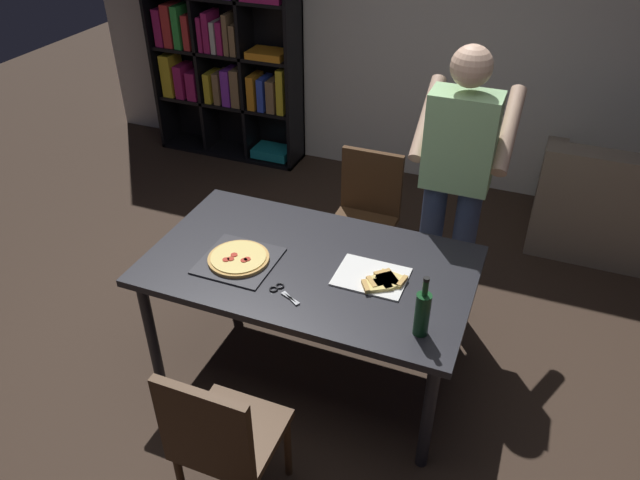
# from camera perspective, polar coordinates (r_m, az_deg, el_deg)

# --- Properties ---
(ground_plane) EXTENTS (12.00, 12.00, 0.00)m
(ground_plane) POSITION_cam_1_polar(r_m,az_deg,el_deg) (3.68, -0.88, -11.58)
(ground_plane) COLOR #38281E
(back_wall) EXTENTS (6.40, 0.10, 2.80)m
(back_wall) POSITION_cam_1_polar(r_m,az_deg,el_deg) (5.20, 10.67, 20.04)
(back_wall) COLOR silver
(back_wall) RESTS_ON ground_plane
(dining_table) EXTENTS (1.71, 1.00, 0.75)m
(dining_table) POSITION_cam_1_polar(r_m,az_deg,el_deg) (3.22, -0.99, -3.14)
(dining_table) COLOR #232328
(dining_table) RESTS_ON ground_plane
(chair_near_camera) EXTENTS (0.42, 0.42, 0.90)m
(chair_near_camera) POSITION_cam_1_polar(r_m,az_deg,el_deg) (2.72, -9.32, -17.85)
(chair_near_camera) COLOR #472D19
(chair_near_camera) RESTS_ON ground_plane
(chair_far_side) EXTENTS (0.42, 0.42, 0.90)m
(chair_far_side) POSITION_cam_1_polar(r_m,az_deg,el_deg) (4.09, 4.34, 2.84)
(chair_far_side) COLOR #472D19
(chair_far_side) RESTS_ON ground_plane
(bookshelf) EXTENTS (1.40, 0.35, 1.95)m
(bookshelf) POSITION_cam_1_polar(r_m,az_deg,el_deg) (5.75, -9.19, 17.42)
(bookshelf) COLOR black
(bookshelf) RESTS_ON ground_plane
(person_serving_pizza) EXTENTS (0.55, 0.54, 1.75)m
(person_serving_pizza) POSITION_cam_1_polar(r_m,az_deg,el_deg) (3.55, 12.72, 5.89)
(person_serving_pizza) COLOR #38476B
(person_serving_pizza) RESTS_ON ground_plane
(pepperoni_pizza_on_tray) EXTENTS (0.38, 0.38, 0.04)m
(pepperoni_pizza_on_tray) POSITION_cam_1_polar(r_m,az_deg,el_deg) (3.21, -7.68, -1.80)
(pepperoni_pizza_on_tray) COLOR #2D2D33
(pepperoni_pizza_on_tray) RESTS_ON dining_table
(pizza_slices_on_towel) EXTENTS (0.36, 0.29, 0.03)m
(pizza_slices_on_towel) POSITION_cam_1_polar(r_m,az_deg,el_deg) (3.07, 5.47, -3.69)
(pizza_slices_on_towel) COLOR white
(pizza_slices_on_towel) RESTS_ON dining_table
(wine_bottle) EXTENTS (0.07, 0.07, 0.32)m
(wine_bottle) POSITION_cam_1_polar(r_m,az_deg,el_deg) (2.73, 9.62, -6.78)
(wine_bottle) COLOR #194723
(wine_bottle) RESTS_ON dining_table
(kitchen_scissors) EXTENTS (0.19, 0.14, 0.01)m
(kitchen_scissors) POSITION_cam_1_polar(r_m,az_deg,el_deg) (2.99, -3.65, -4.84)
(kitchen_scissors) COLOR silver
(kitchen_scissors) RESTS_ON dining_table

